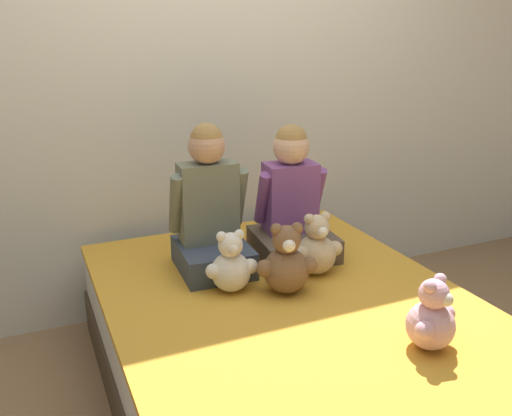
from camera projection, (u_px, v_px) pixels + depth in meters
ground_plane at (292, 404)px, 2.27m from camera, size 14.00×14.00×0.00m
wall_behind_bed at (202, 79)px, 2.82m from camera, size 8.00×0.06×2.50m
bed at (293, 355)px, 2.20m from camera, size 1.41×1.93×0.47m
child_on_left at (210, 212)px, 2.37m from camera, size 0.35×0.38×0.65m
child_on_right at (292, 204)px, 2.53m from camera, size 0.39×0.38×0.62m
teddy_bear_held_by_left_child at (231, 266)px, 2.20m from camera, size 0.22×0.16×0.26m
teddy_bear_held_by_right_child at (316, 248)px, 2.35m from camera, size 0.23×0.18×0.28m
teddy_bear_between_children at (286, 263)px, 2.18m from camera, size 0.24×0.19×0.30m
teddy_bear_at_foot_of_bed at (432, 318)px, 1.80m from camera, size 0.20×0.16×0.26m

